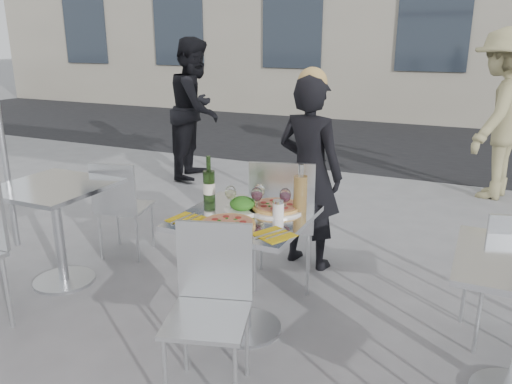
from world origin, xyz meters
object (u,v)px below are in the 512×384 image
at_px(wineglass_white_a, 231,194).
at_px(napkin_right, 274,234).
at_px(chair_far, 283,214).
at_px(pizza_near, 228,224).
at_px(wineglass_red_a, 257,195).
at_px(pedestrian_a, 196,109).
at_px(sugar_shaker, 278,209).
at_px(side_chair_lfar, 120,202).
at_px(wineglass_white_b, 259,191).
at_px(side_table_left, 56,213).
at_px(main_table, 245,249).
at_px(pedestrian_b, 499,115).
at_px(salad_plate, 242,205).
at_px(napkin_left, 187,219).
at_px(wine_bottle, 209,185).
at_px(wineglass_red_b, 285,196).
at_px(carafe, 300,193).
at_px(chair_near, 211,295).
at_px(woman_diner, 309,174).
at_px(pizza_far, 276,207).

bearing_deg(wineglass_white_a, napkin_right, -32.15).
height_order(chair_far, pizza_near, chair_far).
relative_size(wineglass_red_a, napkin_right, 0.65).
bearing_deg(pedestrian_a, sugar_shaker, -153.29).
bearing_deg(pedestrian_a, side_chair_lfar, -174.10).
height_order(wineglass_white_b, wineglass_red_a, same).
bearing_deg(side_table_left, side_chair_lfar, 77.88).
bearing_deg(wineglass_red_a, side_table_left, -177.41).
xyz_separation_m(main_table, napkin_right, (0.27, -0.21, 0.21)).
xyz_separation_m(pedestrian_b, sugar_shaker, (-1.12, -3.63, -0.12)).
xyz_separation_m(salad_plate, sugar_shaker, (0.24, -0.03, 0.02)).
xyz_separation_m(side_chair_lfar, napkin_left, (1.11, -0.74, 0.27)).
relative_size(wine_bottle, wineglass_red_b, 1.87).
bearing_deg(pizza_near, carafe, 52.87).
relative_size(side_chair_lfar, wineglass_white_a, 5.18).
height_order(chair_near, napkin_left, chair_near).
xyz_separation_m(woman_diner, wineglass_red_a, (0.02, -1.01, 0.12)).
bearing_deg(wineglass_white_a, wineglass_red_a, 13.99).
bearing_deg(pedestrian_b, wineglass_white_a, -5.45).
distance_m(chair_far, wineglass_red_b, 0.59).
xyz_separation_m(chair_near, carafe, (0.20, 0.71, 0.36)).
xyz_separation_m(side_chair_lfar, sugar_shaker, (1.58, -0.50, 0.32)).
distance_m(main_table, woman_diner, 1.10).
bearing_deg(side_chair_lfar, wineglass_white_b, 150.11).
relative_size(wineglass_red_a, wineglass_red_b, 1.00).
relative_size(sugar_shaker, wineglass_white_b, 0.68).
relative_size(pedestrian_a, wineglass_white_a, 11.15).
xyz_separation_m(wineglass_red_b, napkin_right, (0.07, -0.33, -0.11)).
xyz_separation_m(wineglass_white_a, wineglass_red_a, (0.15, 0.04, 0.00)).
height_order(sugar_shaker, napkin_left, sugar_shaker).
relative_size(chair_far, wineglass_white_b, 6.08).
bearing_deg(pedestrian_b, side_chair_lfar, -24.87).
bearing_deg(pizza_near, pedestrian_a, 124.13).
xyz_separation_m(pizza_near, sugar_shaker, (0.20, 0.22, 0.04)).
bearing_deg(napkin_right, napkin_left, -154.46).
distance_m(salad_plate, wineglass_white_b, 0.13).
bearing_deg(wineglass_red_a, chair_far, 95.17).
height_order(woman_diner, wineglass_red_a, woman_diner).
bearing_deg(side_table_left, carafe, 6.04).
distance_m(pedestrian_a, wineglass_white_b, 3.60).
height_order(pedestrian_b, carafe, pedestrian_b).
relative_size(pedestrian_b, pizza_far, 5.55).
xyz_separation_m(main_table, wineglass_white_a, (-0.11, 0.03, 0.32)).
bearing_deg(pizza_far, wineglass_white_b, -166.72).
height_order(pedestrian_a, wineglass_red_a, pedestrian_a).
bearing_deg(wineglass_red_a, pedestrian_b, 70.57).
bearing_deg(pizza_far, napkin_left, -136.99).
relative_size(wine_bottle, wineglass_white_b, 1.87).
bearing_deg(side_table_left, pedestrian_b, 52.52).
distance_m(main_table, salad_plate, 0.26).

